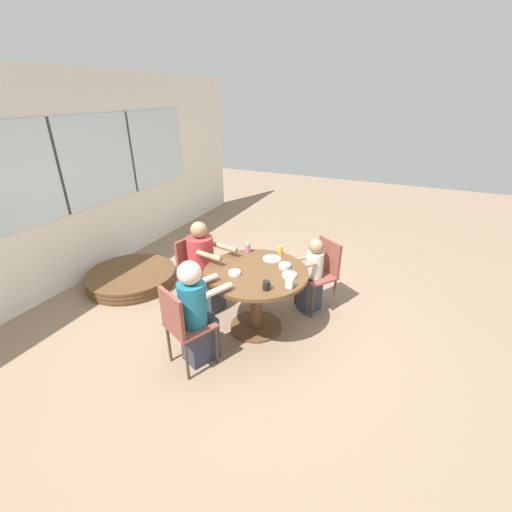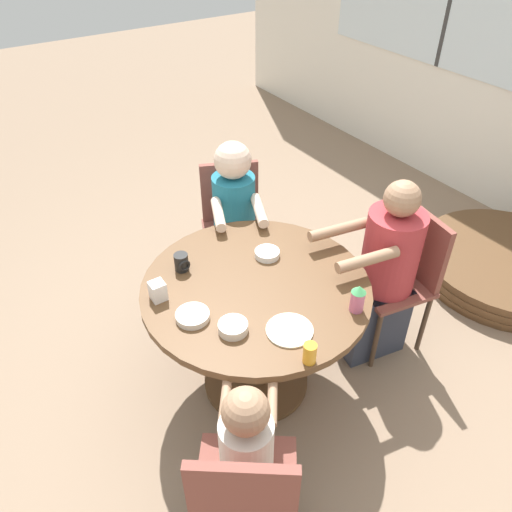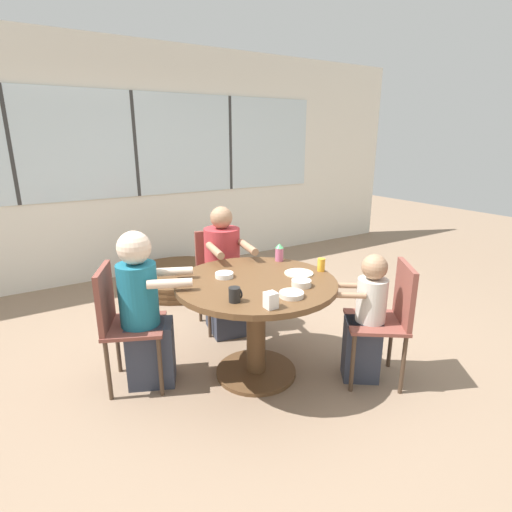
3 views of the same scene
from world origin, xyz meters
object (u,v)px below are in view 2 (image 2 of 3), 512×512
at_px(chair_for_toddler, 245,495).
at_px(folded_table_stack, 506,265).
at_px(person_man_blue_shirt, 380,280).
at_px(bowl_fruit, 267,254).
at_px(chair_for_woman_green_shirt, 232,217).
at_px(bowl_white_shallow, 233,327).
at_px(milk_carton_small, 158,291).
at_px(person_woman_green_shirt, 235,230).
at_px(sippy_cup, 358,298).
at_px(chair_for_man_blue_shirt, 405,270).
at_px(bowl_cereal, 193,316).
at_px(coffee_mug, 182,262).
at_px(juice_glass, 310,353).
at_px(person_toddler, 247,467).

xyz_separation_m(chair_for_toddler, folded_table_stack, (-0.56, 2.61, -0.45)).
distance_m(person_man_blue_shirt, bowl_fruit, 0.70).
relative_size(chair_for_woman_green_shirt, bowl_white_shallow, 6.62).
relative_size(chair_for_woman_green_shirt, milk_carton_small, 9.09).
xyz_separation_m(person_woman_green_shirt, sippy_cup, (1.12, -0.02, 0.29)).
height_order(bowl_white_shallow, bowl_fruit, bowl_white_shallow).
distance_m(chair_for_woman_green_shirt, person_woman_green_shirt, 0.16).
distance_m(chair_for_man_blue_shirt, bowl_cereal, 1.32).
bearing_deg(coffee_mug, folded_table_stack, 77.53).
bearing_deg(folded_table_stack, person_man_blue_shirt, -92.91).
distance_m(chair_for_woman_green_shirt, person_man_blue_shirt, 1.07).
relative_size(chair_for_toddler, folded_table_stack, 0.72).
relative_size(chair_for_man_blue_shirt, bowl_white_shallow, 6.62).
distance_m(milk_carton_small, folded_table_stack, 2.62).
bearing_deg(sippy_cup, chair_for_woman_green_shirt, 176.02).
xyz_separation_m(chair_for_man_blue_shirt, juice_glass, (0.36, -1.01, 0.26)).
bearing_deg(chair_for_toddler, folded_table_stack, 48.18).
relative_size(chair_for_toddler, bowl_white_shallow, 6.62).
distance_m(chair_for_man_blue_shirt, folded_table_stack, 1.21).
relative_size(person_man_blue_shirt, sippy_cup, 7.89).
height_order(person_man_blue_shirt, milk_carton_small, person_man_blue_shirt).
bearing_deg(chair_for_woman_green_shirt, person_toddler, 84.39).
bearing_deg(coffee_mug, milk_carton_small, -55.14).
relative_size(juice_glass, folded_table_stack, 0.08).
distance_m(person_woman_green_shirt, bowl_cereal, 1.04).
bearing_deg(sippy_cup, coffee_mug, -142.74).
bearing_deg(bowl_white_shallow, folded_table_stack, 90.00).
bearing_deg(person_woman_green_shirt, person_toddler, 83.81).
xyz_separation_m(chair_for_woman_green_shirt, folded_table_stack, (1.07, 1.68, -0.45)).
distance_m(chair_for_woman_green_shirt, bowl_fruit, 0.77).
distance_m(person_man_blue_shirt, folded_table_stack, 1.36).
xyz_separation_m(person_woman_green_shirt, bowl_white_shallow, (0.92, -0.57, 0.23)).
distance_m(sippy_cup, juice_glass, 0.39).
bearing_deg(bowl_fruit, person_toddler, -38.82).
bearing_deg(milk_carton_small, folded_table_stack, 81.46).
relative_size(person_man_blue_shirt, bowl_white_shallow, 8.52).
bearing_deg(milk_carton_small, juice_glass, 27.28).
relative_size(juice_glass, bowl_cereal, 0.62).
height_order(bowl_cereal, bowl_fruit, bowl_fruit).
bearing_deg(chair_for_man_blue_shirt, folded_table_stack, -81.68).
relative_size(chair_for_woman_green_shirt, folded_table_stack, 0.72).
distance_m(bowl_cereal, folded_table_stack, 2.52).
bearing_deg(folded_table_stack, bowl_fruit, -100.90).
relative_size(bowl_white_shallow, bowl_cereal, 0.86).
distance_m(milk_carton_small, bowl_fruit, 0.62).
bearing_deg(person_man_blue_shirt, coffee_mug, 76.50).
relative_size(person_woman_green_shirt, folded_table_stack, 0.91).
distance_m(chair_for_man_blue_shirt, bowl_fruit, 0.85).
bearing_deg(bowl_fruit, person_woman_green_shirt, 166.03).
bearing_deg(chair_for_woman_green_shirt, milk_carton_small, 63.75).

